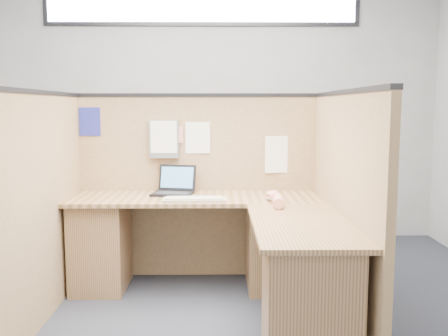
{
  "coord_description": "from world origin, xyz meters",
  "views": [
    {
      "loc": [
        0.17,
        -3.13,
        1.42
      ],
      "look_at": [
        0.21,
        0.5,
        0.97
      ],
      "focal_mm": 40.0,
      "sensor_mm": 36.0,
      "label": 1
    }
  ],
  "objects_px": {
    "laptop": "(173,187)",
    "mouse": "(273,197)",
    "keyboard": "(194,200)",
    "l_desk": "(220,254)"
  },
  "relations": [
    {
      "from": "laptop",
      "to": "mouse",
      "type": "distance_m",
      "value": 0.83
    },
    {
      "from": "keyboard",
      "to": "mouse",
      "type": "relative_size",
      "value": 4.21
    },
    {
      "from": "l_desk",
      "to": "keyboard",
      "type": "distance_m",
      "value": 0.44
    },
    {
      "from": "laptop",
      "to": "keyboard",
      "type": "bearing_deg",
      "value": -49.4
    },
    {
      "from": "l_desk",
      "to": "mouse",
      "type": "height_order",
      "value": "mouse"
    },
    {
      "from": "l_desk",
      "to": "laptop",
      "type": "relative_size",
      "value": 5.6
    },
    {
      "from": "l_desk",
      "to": "keyboard",
      "type": "relative_size",
      "value": 4.2
    },
    {
      "from": "keyboard",
      "to": "laptop",
      "type": "bearing_deg",
      "value": 117.68
    },
    {
      "from": "keyboard",
      "to": "mouse",
      "type": "distance_m",
      "value": 0.58
    },
    {
      "from": "l_desk",
      "to": "laptop",
      "type": "distance_m",
      "value": 0.76
    }
  ]
}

